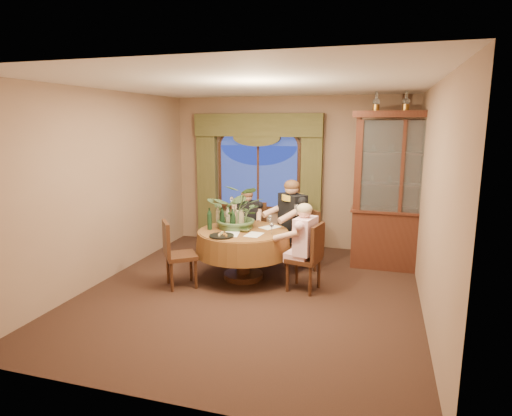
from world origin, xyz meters
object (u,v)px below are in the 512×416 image
(oil_lamp_center, at_px, (406,99))
(chair_back, at_px, (253,233))
(china_cabinet, at_px, (400,192))
(wine_bottle_1, at_px, (222,218))
(dining_table, at_px, (243,254))
(person_pink, at_px, (305,248))
(wine_bottle_5, at_px, (209,219))
(chair_back_right, at_px, (301,241))
(person_back, at_px, (247,225))
(wine_bottle_0, at_px, (218,217))
(centerpiece_plant, at_px, (238,190))
(wine_bottle_3, at_px, (228,218))
(chair_right, at_px, (304,257))
(wine_bottle_4, at_px, (228,215))
(oil_lamp_right, at_px, (437,99))
(chair_front_left, at_px, (181,254))
(stoneware_vase, at_px, (240,219))
(wine_bottle_2, at_px, (233,220))
(person_scarf, at_px, (292,224))
(oil_lamp_left, at_px, (376,100))
(olive_bowl, at_px, (245,230))

(oil_lamp_center, height_order, chair_back, oil_lamp_center)
(china_cabinet, height_order, wine_bottle_1, china_cabinet)
(dining_table, bearing_deg, oil_lamp_center, 28.08)
(person_pink, bearing_deg, wine_bottle_5, 98.05)
(chair_back_right, distance_m, person_back, 1.04)
(wine_bottle_0, bearing_deg, centerpiece_plant, 8.24)
(wine_bottle_0, relative_size, wine_bottle_5, 1.00)
(chair_back_right, height_order, wine_bottle_3, wine_bottle_3)
(chair_right, distance_m, wine_bottle_4, 1.41)
(oil_lamp_right, relative_size, chair_back_right, 0.35)
(china_cabinet, height_order, chair_front_left, china_cabinet)
(stoneware_vase, height_order, wine_bottle_2, wine_bottle_2)
(oil_lamp_center, xyz_separation_m, chair_front_left, (-2.99, -1.75, -2.19))
(china_cabinet, distance_m, centerpiece_plant, 2.57)
(chair_back, bearing_deg, wine_bottle_3, 73.51)
(oil_lamp_right, bearing_deg, wine_bottle_2, -155.87)
(chair_right, xyz_separation_m, wine_bottle_4, (-1.27, 0.43, 0.44))
(chair_right, height_order, person_scarf, person_scarf)
(wine_bottle_4, bearing_deg, chair_back, 74.11)
(person_scarf, xyz_separation_m, wine_bottle_4, (-0.92, -0.45, 0.19))
(oil_lamp_left, distance_m, olive_bowl, 2.87)
(olive_bowl, bearing_deg, centerpiece_plant, 129.55)
(dining_table, xyz_separation_m, chair_back_right, (0.76, 0.63, 0.10))
(dining_table, relative_size, wine_bottle_4, 4.35)
(olive_bowl, bearing_deg, oil_lamp_left, 35.92)
(chair_back_right, height_order, wine_bottle_5, wine_bottle_5)
(oil_lamp_center, xyz_separation_m, wine_bottle_4, (-2.55, -0.96, -1.76))
(oil_lamp_center, relative_size, wine_bottle_3, 1.03)
(chair_back, xyz_separation_m, olive_bowl, (0.18, -0.97, 0.29))
(wine_bottle_0, height_order, wine_bottle_4, same)
(oil_lamp_left, bearing_deg, person_pink, -120.22)
(chair_back_right, relative_size, wine_bottle_2, 2.91)
(stoneware_vase, xyz_separation_m, wine_bottle_5, (-0.40, -0.23, 0.03))
(oil_lamp_center, height_order, stoneware_vase, oil_lamp_center)
(centerpiece_plant, bearing_deg, chair_back_right, 30.02)
(olive_bowl, bearing_deg, chair_right, -8.12)
(wine_bottle_1, xyz_separation_m, wine_bottle_2, (0.19, -0.05, 0.00))
(person_scarf, height_order, stoneware_vase, person_scarf)
(person_scarf, xyz_separation_m, wine_bottle_0, (-1.04, -0.59, 0.19))
(oil_lamp_center, xyz_separation_m, centerpiece_plant, (-2.34, -1.06, -1.34))
(oil_lamp_right, height_order, olive_bowl, oil_lamp_right)
(china_cabinet, xyz_separation_m, wine_bottle_4, (-2.55, -0.96, -0.34))
(china_cabinet, relative_size, wine_bottle_4, 7.58)
(chair_right, xyz_separation_m, wine_bottle_1, (-1.28, 0.18, 0.44))
(oil_lamp_left, relative_size, wine_bottle_4, 1.03)
(dining_table, bearing_deg, wine_bottle_3, 172.61)
(chair_back, relative_size, olive_bowl, 6.49)
(oil_lamp_left, xyz_separation_m, person_back, (-2.03, -0.27, -2.07))
(olive_bowl, distance_m, wine_bottle_2, 0.24)
(chair_front_left, bearing_deg, dining_table, 90.00)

